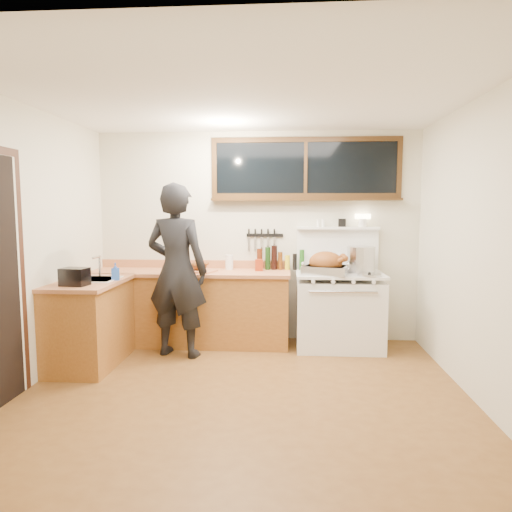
# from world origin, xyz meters

# --- Properties ---
(ground_plane) EXTENTS (4.00, 3.50, 0.02)m
(ground_plane) POSITION_xyz_m (0.00, 0.00, -0.01)
(ground_plane) COLOR brown
(room_shell) EXTENTS (4.10, 3.60, 2.65)m
(room_shell) POSITION_xyz_m (0.00, 0.00, 1.65)
(room_shell) COLOR beige
(room_shell) RESTS_ON ground
(counter_back) EXTENTS (2.44, 0.64, 1.00)m
(counter_back) POSITION_xyz_m (-0.80, 1.45, 0.45)
(counter_back) COLOR brown
(counter_back) RESTS_ON ground
(counter_left) EXTENTS (0.64, 1.09, 0.90)m
(counter_left) POSITION_xyz_m (-1.70, 0.62, 0.45)
(counter_left) COLOR brown
(counter_left) RESTS_ON ground
(sink_unit) EXTENTS (0.50, 0.45, 0.37)m
(sink_unit) POSITION_xyz_m (-1.68, 0.70, 0.85)
(sink_unit) COLOR white
(sink_unit) RESTS_ON counter_left
(vintage_stove) EXTENTS (1.02, 0.74, 1.59)m
(vintage_stove) POSITION_xyz_m (1.00, 1.41, 0.47)
(vintage_stove) COLOR white
(vintage_stove) RESTS_ON ground
(back_window) EXTENTS (2.32, 0.13, 0.77)m
(back_window) POSITION_xyz_m (0.60, 1.72, 2.06)
(back_window) COLOR black
(back_window) RESTS_ON room_shell
(knife_strip) EXTENTS (0.46, 0.03, 0.28)m
(knife_strip) POSITION_xyz_m (0.08, 1.73, 1.31)
(knife_strip) COLOR black
(knife_strip) RESTS_ON room_shell
(man) EXTENTS (0.79, 0.60, 1.93)m
(man) POSITION_xyz_m (-0.84, 0.98, 0.97)
(man) COLOR black
(man) RESTS_ON ground
(soap_bottle) EXTENTS (0.11, 0.11, 0.18)m
(soap_bottle) POSITION_xyz_m (-1.43, 0.69, 0.99)
(soap_bottle) COLOR blue
(soap_bottle) RESTS_ON counter_left
(toaster) EXTENTS (0.27, 0.21, 0.17)m
(toaster) POSITION_xyz_m (-1.70, 0.32, 0.99)
(toaster) COLOR black
(toaster) RESTS_ON counter_left
(cutting_board) EXTENTS (0.43, 0.37, 0.13)m
(cutting_board) POSITION_xyz_m (-0.66, 1.36, 0.95)
(cutting_board) COLOR #B87349
(cutting_board) RESTS_ON counter_back
(roast_turkey) EXTENTS (0.58, 0.50, 0.26)m
(roast_turkey) POSITION_xyz_m (0.83, 1.27, 1.01)
(roast_turkey) COLOR silver
(roast_turkey) RESTS_ON vintage_stove
(stockpot) EXTENTS (0.41, 0.41, 0.31)m
(stockpot) POSITION_xyz_m (1.25, 1.47, 1.05)
(stockpot) COLOR silver
(stockpot) RESTS_ON vintage_stove
(saucepan) EXTENTS (0.20, 0.30, 0.12)m
(saucepan) POSITION_xyz_m (0.96, 1.55, 0.96)
(saucepan) COLOR silver
(saucepan) RESTS_ON vintage_stove
(pot_lid) EXTENTS (0.34, 0.34, 0.04)m
(pot_lid) POSITION_xyz_m (1.31, 1.18, 0.91)
(pot_lid) COLOR silver
(pot_lid) RESTS_ON vintage_stove
(coffee_tin) EXTENTS (0.10, 0.08, 0.14)m
(coffee_tin) POSITION_xyz_m (0.04, 1.51, 0.97)
(coffee_tin) COLOR maroon
(coffee_tin) RESTS_ON counter_back
(pitcher) EXTENTS (0.12, 0.12, 0.18)m
(pitcher) POSITION_xyz_m (-0.33, 1.59, 0.99)
(pitcher) COLOR white
(pitcher) RESTS_ON counter_back
(bottle_cluster) EXTENTS (0.59, 0.07, 0.30)m
(bottle_cluster) POSITION_xyz_m (0.27, 1.63, 1.03)
(bottle_cluster) COLOR black
(bottle_cluster) RESTS_ON counter_back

